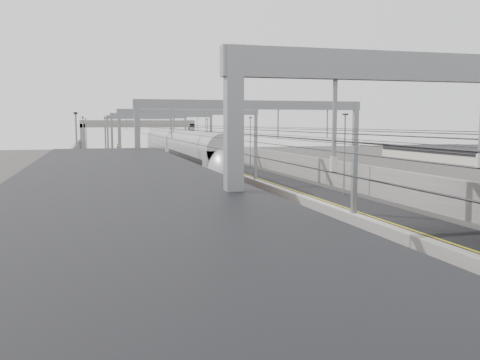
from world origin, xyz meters
TOP-DOWN VIEW (x-y plane):
  - platform_left at (-8.00, 45.00)m, footprint 4.00×120.00m
  - platform_right at (8.00, 45.00)m, footprint 4.00×120.00m
  - tracks at (0.00, 45.00)m, footprint 11.40×140.00m
  - overhead_line at (0.00, 51.62)m, footprint 13.00×140.00m
  - canopy_left at (-8.02, 2.99)m, footprint 4.40×30.00m
  - overbridge at (0.00, 100.00)m, footprint 22.00×2.20m
  - wall_left at (-11.20, 45.00)m, footprint 0.30×120.00m
  - wall_right at (11.20, 45.00)m, footprint 0.30×120.00m
  - train at (1.50, 56.30)m, footprint 2.79×50.81m
  - signal_green at (-5.20, 70.17)m, footprint 0.32×0.32m
  - signal_red_near at (3.20, 66.39)m, footprint 0.32×0.32m
  - signal_red_far at (5.40, 70.37)m, footprint 0.32×0.32m

SIDE VIEW (x-z plane):
  - tracks at x=0.00m, z-range -0.05..0.15m
  - platform_left at x=-8.00m, z-range 0.00..1.00m
  - platform_right at x=8.00m, z-range 0.00..1.00m
  - wall_left at x=-11.20m, z-range 0.00..3.20m
  - wall_right at x=11.20m, z-range 0.00..3.20m
  - train at x=1.50m, z-range -0.05..4.36m
  - signal_green at x=-5.20m, z-range 0.68..4.15m
  - signal_red_near at x=3.20m, z-range 0.68..4.15m
  - signal_red_far at x=5.40m, z-range 0.68..4.15m
  - canopy_left at x=-8.02m, z-range 2.97..7.21m
  - overbridge at x=0.00m, z-range 1.86..8.76m
  - overhead_line at x=0.00m, z-range 2.84..9.44m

